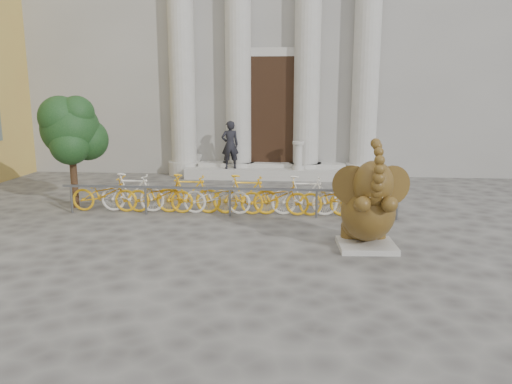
# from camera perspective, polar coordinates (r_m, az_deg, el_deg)

# --- Properties ---
(ground) EXTENTS (80.00, 80.00, 0.00)m
(ground) POSITION_cam_1_polar(r_m,az_deg,el_deg) (8.61, -2.01, -9.35)
(ground) COLOR #474442
(ground) RESTS_ON ground
(classical_building) EXTENTS (22.00, 10.70, 12.00)m
(classical_building) POSITION_cam_1_polar(r_m,az_deg,el_deg) (23.11, 2.69, 18.87)
(classical_building) COLOR gray
(classical_building) RESTS_ON ground
(entrance_steps) EXTENTS (6.00, 1.20, 0.36)m
(entrance_steps) POSITION_cam_1_polar(r_m,az_deg,el_deg) (17.64, 1.74, 2.19)
(entrance_steps) COLOR #A8A59E
(entrance_steps) RESTS_ON ground
(elephant_statue) EXTENTS (1.47, 1.65, 2.20)m
(elephant_statue) POSITION_cam_1_polar(r_m,az_deg,el_deg) (9.92, 12.74, -1.95)
(elephant_statue) COLOR #A8A59E
(elephant_statue) RESTS_ON ground
(bike_rack) EXTENTS (8.49, 0.53, 1.00)m
(bike_rack) POSITION_cam_1_polar(r_m,az_deg,el_deg) (12.50, -2.92, -0.28)
(bike_rack) COLOR slate
(bike_rack) RESTS_ON ground
(tree) EXTENTS (1.69, 1.54, 2.93)m
(tree) POSITION_cam_1_polar(r_m,az_deg,el_deg) (13.80, -20.36, 6.62)
(tree) COLOR #332114
(tree) RESTS_ON ground
(pedestrian) EXTENTS (0.70, 0.57, 1.66)m
(pedestrian) POSITION_cam_1_polar(r_m,az_deg,el_deg) (17.37, -2.99, 5.40)
(pedestrian) COLOR black
(pedestrian) RESTS_ON entrance_steps
(balustrade_post) EXTENTS (0.40, 0.40, 0.98)m
(balustrade_post) POSITION_cam_1_polar(r_m,az_deg,el_deg) (17.22, 4.83, 4.05)
(balustrade_post) COLOR #A8A59E
(balustrade_post) RESTS_ON entrance_steps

